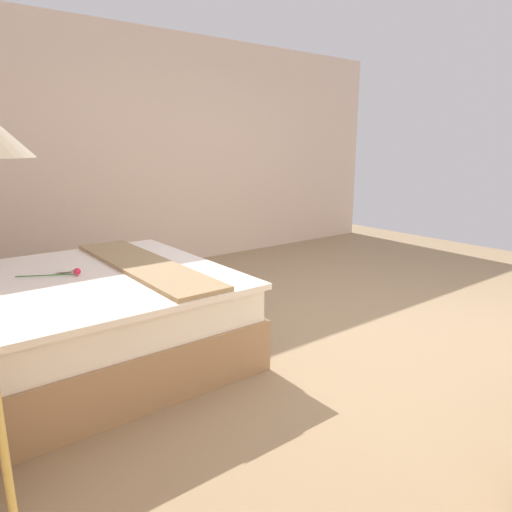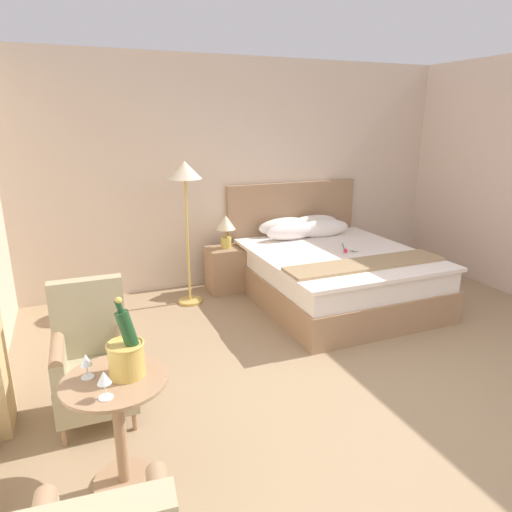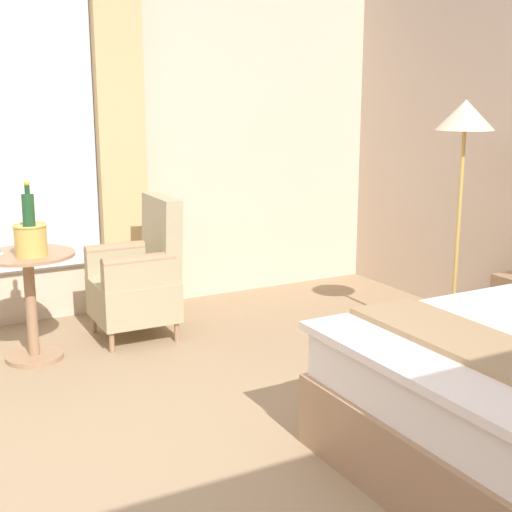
{
  "view_description": "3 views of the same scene",
  "coord_description": "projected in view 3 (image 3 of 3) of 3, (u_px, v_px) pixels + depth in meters",
  "views": [
    {
      "loc": [
        -2.42,
        2.84,
        1.49
      ],
      "look_at": [
        -0.64,
        1.47,
        0.94
      ],
      "focal_mm": 32.0,
      "sensor_mm": 36.0,
      "label": 1
    },
    {
      "loc": [
        -2.13,
        -2.24,
        2.08
      ],
      "look_at": [
        -0.83,
        0.89,
        1.06
      ],
      "focal_mm": 32.0,
      "sensor_mm": 36.0,
      "label": 2
    },
    {
      "loc": [
        2.53,
        -0.72,
        1.7
      ],
      "look_at": [
        -0.72,
        1.05,
        0.84
      ],
      "focal_mm": 50.0,
      "sensor_mm": 36.0,
      "label": 3
    }
  ],
  "objects": [
    {
      "name": "side_table_round",
      "position": [
        30.0,
        297.0,
        4.55
      ],
      "size": [
        0.59,
        0.59,
        0.7
      ],
      "color": "#A07B59",
      "rests_on": "ground"
    },
    {
      "name": "armchair_by_window",
      "position": [
        140.0,
        277.0,
        4.99
      ],
      "size": [
        0.55,
        0.57,
        0.99
      ],
      "color": "#A07B59",
      "rests_on": "ground"
    },
    {
      "name": "champagne_bucket",
      "position": [
        30.0,
        234.0,
        4.4
      ],
      "size": [
        0.21,
        0.21,
        0.47
      ],
      "color": "gold",
      "rests_on": "side_table_round"
    },
    {
      "name": "floor_lamp_brass",
      "position": [
        464.0,
        137.0,
        4.62
      ],
      "size": [
        0.38,
        0.38,
        1.65
      ],
      "color": "tan",
      "rests_on": "ground"
    },
    {
      "name": "wine_glass_near_bucket",
      "position": [
        33.0,
        233.0,
        4.61
      ],
      "size": [
        0.07,
        0.07,
        0.14
      ],
      "color": "white",
      "rests_on": "side_table_round"
    }
  ]
}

